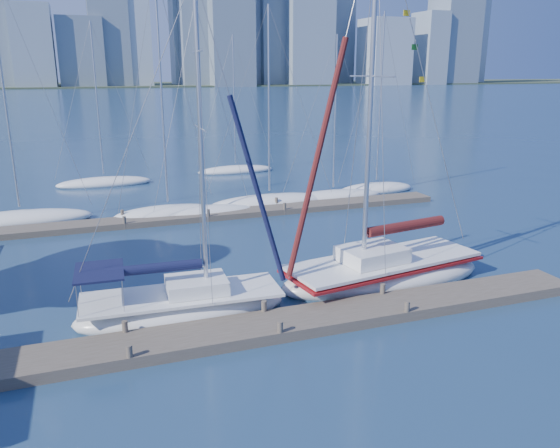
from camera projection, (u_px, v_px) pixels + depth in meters
name	position (u px, v px, depth m)	size (l,w,h in m)	color
ground	(272.00, 331.00, 19.59)	(700.00, 700.00, 0.00)	navy
near_dock	(272.00, 326.00, 19.54)	(26.00, 2.00, 0.40)	#4E4539
far_dock	(221.00, 214.00, 34.69)	(30.00, 1.80, 0.36)	#4E4539
far_shore	(92.00, 86.00, 309.77)	(800.00, 100.00, 1.50)	#38472D
sailboat_navy	(182.00, 292.00, 20.51)	(8.10, 2.95, 12.67)	white
sailboat_maroon	(384.00, 258.00, 23.73)	(9.86, 4.55, 15.77)	white
bg_boat_0	(21.00, 219.00, 33.23)	(8.50, 3.15, 15.81)	white
bg_boat_1	(168.00, 213.00, 34.60)	(7.18, 4.96, 15.10)	white
bg_boat_2	(203.00, 212.00, 34.94)	(7.02, 3.84, 13.14)	white
bg_boat_3	(269.00, 202.00, 37.56)	(8.81, 5.16, 13.38)	white
bg_boat_4	(333.00, 196.00, 39.32)	(7.63, 2.13, 11.64)	white
bg_boat_5	(376.00, 188.00, 41.82)	(6.35, 2.86, 13.34)	white
bg_boat_6	(104.00, 182.00, 44.11)	(7.67, 3.33, 12.89)	white
bg_boat_7	(236.00, 170.00, 49.65)	(7.15, 2.71, 12.23)	white
skyline	(129.00, 13.00, 279.46)	(502.55, 51.31, 117.64)	gray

